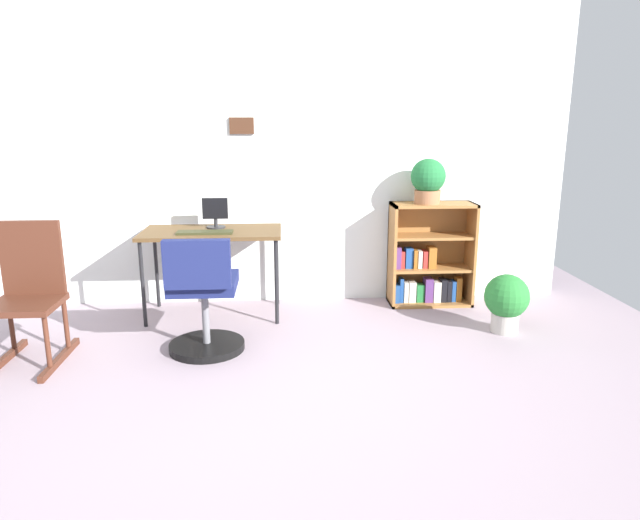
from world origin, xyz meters
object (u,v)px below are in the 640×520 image
Objects in this scene: desk at (212,237)px; office_chair at (204,302)px; potted_plant_on_shelf at (428,180)px; keyboard at (205,232)px; monitor at (215,214)px; bookshelf_low at (428,260)px; potted_plant_floor at (506,300)px; rocking_chair at (29,292)px.

desk is 1.31× the size of office_chair.
potted_plant_on_shelf reaches higher than office_chair.
office_chair is (0.06, -0.67, -0.35)m from keyboard.
monitor reaches higher than keyboard.
bookshelf_low reaches higher than potted_plant_floor.
potted_plant_on_shelf reaches higher than desk.
rocking_chair is 3.34m from potted_plant_floor.
potted_plant_on_shelf is at bearing 1.82° from monitor.
keyboard is at bearing 95.29° from office_chair.
office_chair is 2.21m from potted_plant_floor.
potted_plant_on_shelf is at bearing 18.57° from rocking_chair.
potted_plant_floor is (0.41, -0.74, -0.13)m from bookshelf_low.
office_chair is (0.00, -0.89, -0.46)m from monitor.
potted_plant_floor is (2.20, 0.25, -0.11)m from office_chair.
potted_plant_on_shelf is (1.74, 0.06, 0.25)m from monitor.
office_chair is 0.95× the size of bookshelf_low.
bookshelf_low is (1.85, 0.33, -0.33)m from keyboard.
keyboard is at bearing -105.07° from monitor.
monitor is 0.27× the size of rocking_chair.
desk is at bearing -102.42° from monitor.
monitor is 0.57× the size of keyboard.
bookshelf_low is 1.97× the size of potted_plant_floor.
office_chair is at bearing -173.39° from potted_plant_floor.
keyboard is 0.47× the size of rocking_chair.
bookshelf_low is (1.79, 0.11, -0.44)m from monitor.
bookshelf_low is at bearing 118.94° from potted_plant_floor.
office_chair is 2.25× the size of potted_plant_on_shelf.
keyboard is 1.15× the size of potted_plant_on_shelf.
keyboard is (-0.04, -0.12, 0.06)m from desk.
keyboard is at bearing 169.61° from potted_plant_floor.
office_chair is at bearing -150.83° from bookshelf_low.
desk is at bearing 166.46° from potted_plant_floor.
potted_plant_on_shelf is at bearing -132.95° from bookshelf_low.
desk is 0.14m from keyboard.
potted_plant_on_shelf is (1.74, 0.95, 0.71)m from office_chair.
desk is 0.20m from monitor.
keyboard is at bearing 32.77° from rocking_chair.
keyboard is 1.29m from rocking_chair.
keyboard reaches higher than potted_plant_floor.
office_chair is at bearing -151.44° from potted_plant_on_shelf.
desk is at bearing -173.47° from bookshelf_low.
office_chair is 0.91× the size of rocking_chair.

